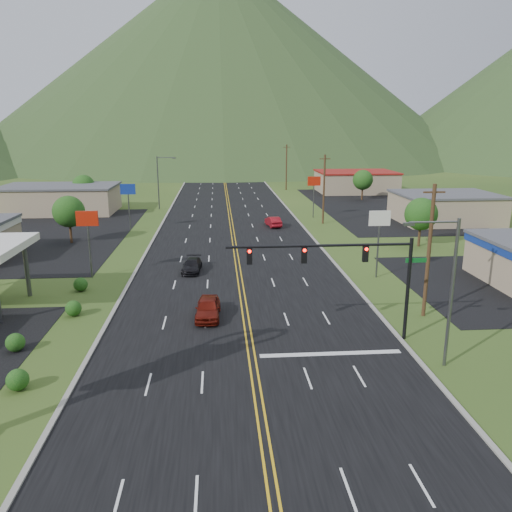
{
  "coord_description": "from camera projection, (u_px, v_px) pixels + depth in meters",
  "views": [
    {
      "loc": [
        -1.94,
        -16.45,
        14.0
      ],
      "look_at": [
        0.86,
        19.7,
        4.5
      ],
      "focal_mm": 35.0,
      "sensor_mm": 36.0,
      "label": 1
    }
  ],
  "objects": [
    {
      "name": "mountain_n",
      "position": [
        219.0,
        59.0,
        220.97
      ],
      "size": [
        220.0,
        220.0,
        85.0
      ],
      "primitive_type": "cone",
      "color": "#223D1C",
      "rests_on": "ground"
    },
    {
      "name": "building_east_mid",
      "position": [
        445.0,
        207.0,
        74.46
      ],
      "size": [
        14.4,
        11.4,
        4.3
      ],
      "color": "tan",
      "rests_on": "ground"
    },
    {
      "name": "building_west_far",
      "position": [
        60.0,
        199.0,
        82.48
      ],
      "size": [
        18.4,
        11.4,
        4.5
      ],
      "color": "tan",
      "rests_on": "ground"
    },
    {
      "name": "road",
      "position": [
        273.0,
        494.0,
        19.56
      ],
      "size": [
        20.0,
        460.0,
        0.04
      ],
      "primitive_type": "cube",
      "color": "black",
      "rests_on": "ground"
    },
    {
      "name": "tree_west_a",
      "position": [
        69.0,
        212.0,
        60.48
      ],
      "size": [
        3.84,
        3.84,
        5.82
      ],
      "color": "#382314",
      "rests_on": "ground"
    },
    {
      "name": "car_red_far",
      "position": [
        273.0,
        222.0,
        71.11
      ],
      "size": [
        2.15,
        4.5,
        1.42
      ],
      "primitive_type": "imported",
      "rotation": [
        0.0,
        0.0,
        3.29
      ],
      "color": "maroon",
      "rests_on": "ground"
    },
    {
      "name": "pole_sign_east_b",
      "position": [
        314.0,
        185.0,
        77.12
      ],
      "size": [
        2.0,
        0.18,
        6.4
      ],
      "color": "#59595E",
      "rests_on": "ground"
    },
    {
      "name": "ground",
      "position": [
        273.0,
        494.0,
        19.56
      ],
      "size": [
        500.0,
        500.0,
        0.0
      ],
      "primitive_type": "plane",
      "color": "#284318",
      "rests_on": "ground"
    },
    {
      "name": "utility_pole_d",
      "position": [
        268.0,
        156.0,
        149.48
      ],
      "size": [
        1.6,
        0.28,
        10.0
      ],
      "color": "#382314",
      "rests_on": "ground"
    },
    {
      "name": "tree_east_b",
      "position": [
        363.0,
        180.0,
        95.75
      ],
      "size": [
        3.84,
        3.84,
        5.82
      ],
      "color": "#382314",
      "rests_on": "ground"
    },
    {
      "name": "car_red_near",
      "position": [
        208.0,
        308.0,
        37.27
      ],
      "size": [
        1.98,
        4.52,
        1.51
      ],
      "primitive_type": "imported",
      "rotation": [
        0.0,
        0.0,
        -0.04
      ],
      "color": "#65130B",
      "rests_on": "ground"
    },
    {
      "name": "pole_sign_west_a",
      "position": [
        88.0,
        225.0,
        46.17
      ],
      "size": [
        2.0,
        0.18,
        6.4
      ],
      "color": "#59595E",
      "rests_on": "ground"
    },
    {
      "name": "utility_pole_b",
      "position": [
        324.0,
        189.0,
        72.32
      ],
      "size": [
        1.6,
        0.28,
        10.0
      ],
      "color": "#382314",
      "rests_on": "ground"
    },
    {
      "name": "tree_west_b",
      "position": [
        84.0,
        186.0,
        86.15
      ],
      "size": [
        3.84,
        3.84,
        5.82
      ],
      "color": "#382314",
      "rests_on": "ground"
    },
    {
      "name": "curb_west",
      "position": [
        6.0,
        509.0,
        18.8
      ],
      "size": [
        0.3,
        460.0,
        0.14
      ],
      "primitive_type": "cube",
      "color": "gray",
      "rests_on": "ground"
    },
    {
      "name": "traffic_signal",
      "position": [
        349.0,
        264.0,
        32.2
      ],
      "size": [
        13.1,
        0.43,
        7.0
      ],
      "color": "black",
      "rests_on": "ground"
    },
    {
      "name": "utility_pole_c",
      "position": [
        286.0,
        167.0,
        110.9
      ],
      "size": [
        1.6,
        0.28,
        10.0
      ],
      "color": "#382314",
      "rests_on": "ground"
    },
    {
      "name": "pole_sign_east_a",
      "position": [
        379.0,
        225.0,
        46.26
      ],
      "size": [
        2.0,
        0.18,
        6.4
      ],
      "color": "#59595E",
      "rests_on": "ground"
    },
    {
      "name": "streetlight_west",
      "position": [
        160.0,
        179.0,
        84.89
      ],
      "size": [
        3.28,
        0.25,
        9.0
      ],
      "color": "#59595E",
      "rests_on": "ground"
    },
    {
      "name": "pole_sign_west_b",
      "position": [
        128.0,
        194.0,
        67.39
      ],
      "size": [
        2.0,
        0.18,
        6.4
      ],
      "color": "#59595E",
      "rests_on": "ground"
    },
    {
      "name": "car_dark_mid",
      "position": [
        192.0,
        266.0,
        49.1
      ],
      "size": [
        2.04,
        4.34,
        1.22
      ],
      "primitive_type": "imported",
      "rotation": [
        0.0,
        0.0,
        -0.08
      ],
      "color": "black",
      "rests_on": "ground"
    },
    {
      "name": "utility_pole_a",
      "position": [
        429.0,
        250.0,
        36.63
      ],
      "size": [
        1.6,
        0.28,
        10.0
      ],
      "color": "#382314",
      "rests_on": "ground"
    },
    {
      "name": "tree_east_a",
      "position": [
        421.0,
        214.0,
        58.8
      ],
      "size": [
        3.84,
        3.84,
        5.82
      ],
      "color": "#382314",
      "rests_on": "ground"
    },
    {
      "name": "building_east_far",
      "position": [
        356.0,
        182.0,
        107.89
      ],
      "size": [
        16.4,
        12.4,
        4.5
      ],
      "color": "tan",
      "rests_on": "ground"
    },
    {
      "name": "streetlight_east",
      "position": [
        447.0,
        284.0,
        28.73
      ],
      "size": [
        3.28,
        0.25,
        9.0
      ],
      "color": "#59595E",
      "rests_on": "ground"
    }
  ]
}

